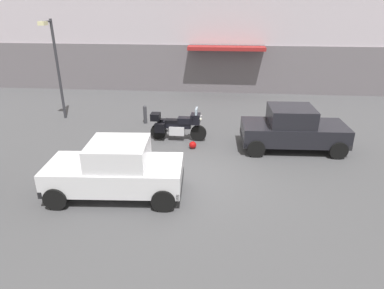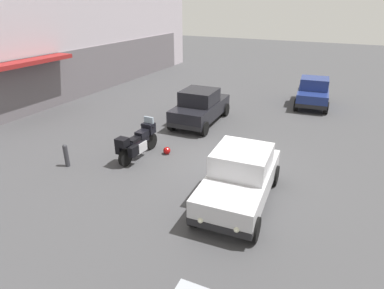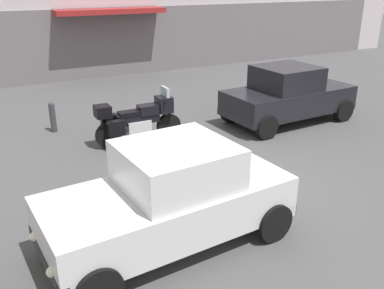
{
  "view_description": "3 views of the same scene",
  "coord_description": "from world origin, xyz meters",
  "px_view_note": "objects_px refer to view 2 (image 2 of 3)",
  "views": [
    {
      "loc": [
        0.97,
        -9.45,
        5.21
      ],
      "look_at": [
        0.03,
        0.75,
        0.84
      ],
      "focal_mm": 31.67,
      "sensor_mm": 36.0,
      "label": 1
    },
    {
      "loc": [
        -9.79,
        -3.51,
        5.45
      ],
      "look_at": [
        -0.37,
        1.12,
        0.75
      ],
      "focal_mm": 30.44,
      "sensor_mm": 36.0,
      "label": 2
    },
    {
      "loc": [
        -4.34,
        -6.29,
        3.91
      ],
      "look_at": [
        -0.64,
        0.56,
        0.82
      ],
      "focal_mm": 39.23,
      "sensor_mm": 36.0,
      "label": 3
    }
  ],
  "objects_px": {
    "helmet": "(167,151)",
    "car_compact_side": "(313,92)",
    "car_wagon_end": "(240,177)",
    "bollard_curbside": "(66,155)",
    "motorcycle": "(138,142)",
    "car_hatchback_near": "(200,107)"
  },
  "relations": [
    {
      "from": "helmet",
      "to": "car_compact_side",
      "type": "xyz_separation_m",
      "value": [
        8.97,
        -4.1,
        0.63
      ]
    },
    {
      "from": "car_wagon_end",
      "to": "bollard_curbside",
      "type": "bearing_deg",
      "value": -88.37
    },
    {
      "from": "motorcycle",
      "to": "car_wagon_end",
      "type": "relative_size",
      "value": 0.57
    },
    {
      "from": "car_compact_side",
      "to": "car_wagon_end",
      "type": "height_order",
      "value": "car_wagon_end"
    },
    {
      "from": "car_hatchback_near",
      "to": "bollard_curbside",
      "type": "xyz_separation_m",
      "value": [
        -6.13,
        2.36,
        -0.36
      ]
    },
    {
      "from": "car_hatchback_near",
      "to": "car_compact_side",
      "type": "distance_m",
      "value": 6.87
    },
    {
      "from": "car_hatchback_near",
      "to": "car_compact_side",
      "type": "xyz_separation_m",
      "value": [
        5.26,
        -4.42,
        -0.04
      ]
    },
    {
      "from": "car_wagon_end",
      "to": "car_compact_side",
      "type": "bearing_deg",
      "value": 173.31
    },
    {
      "from": "motorcycle",
      "to": "car_hatchback_near",
      "type": "distance_m",
      "value": 4.44
    },
    {
      "from": "motorcycle",
      "to": "helmet",
      "type": "distance_m",
      "value": 1.18
    },
    {
      "from": "motorcycle",
      "to": "helmet",
      "type": "xyz_separation_m",
      "value": [
        0.7,
        -0.82,
        -0.48
      ]
    },
    {
      "from": "car_compact_side",
      "to": "car_wagon_end",
      "type": "xyz_separation_m",
      "value": [
        -10.83,
        0.59,
        0.04
      ]
    },
    {
      "from": "motorcycle",
      "to": "car_compact_side",
      "type": "bearing_deg",
      "value": -25.77
    },
    {
      "from": "car_compact_side",
      "to": "bollard_curbside",
      "type": "relative_size",
      "value": 4.22
    },
    {
      "from": "motorcycle",
      "to": "car_compact_side",
      "type": "height_order",
      "value": "car_compact_side"
    },
    {
      "from": "car_compact_side",
      "to": "bollard_curbside",
      "type": "bearing_deg",
      "value": 143.69
    },
    {
      "from": "helmet",
      "to": "bollard_curbside",
      "type": "xyz_separation_m",
      "value": [
        -2.42,
        2.67,
        0.31
      ]
    },
    {
      "from": "motorcycle",
      "to": "car_wagon_end",
      "type": "xyz_separation_m",
      "value": [
        -1.16,
        -4.33,
        0.19
      ]
    },
    {
      "from": "motorcycle",
      "to": "bollard_curbside",
      "type": "bearing_deg",
      "value": 134.17
    },
    {
      "from": "motorcycle",
      "to": "car_wagon_end",
      "type": "distance_m",
      "value": 4.49
    },
    {
      "from": "helmet",
      "to": "car_compact_side",
      "type": "height_order",
      "value": "car_compact_side"
    },
    {
      "from": "car_compact_side",
      "to": "car_wagon_end",
      "type": "bearing_deg",
      "value": 171.33
    }
  ]
}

